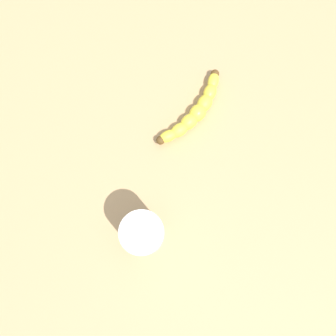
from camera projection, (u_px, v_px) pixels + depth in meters
The scene contains 3 objects.
wooden_tabletop at pixel (172, 139), 76.29cm from camera, with size 120.00×120.00×3.00cm, color tan.
banana at pixel (195, 111), 74.35cm from camera, with size 19.23×9.38×3.31cm.
smoothie_glass at pixel (144, 234), 64.32cm from camera, with size 7.50×7.50×12.34cm.
Camera 1 is at (12.37, 19.83, 74.40)cm, focal length 38.32 mm.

